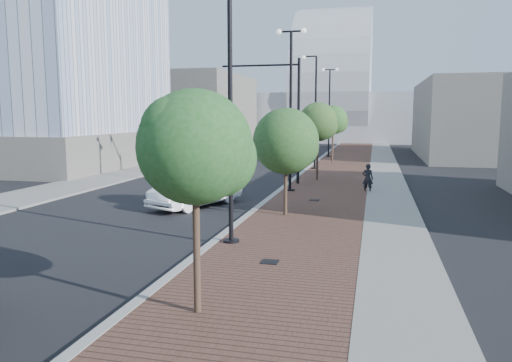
# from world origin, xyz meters

# --- Properties ---
(sidewalk) EXTENTS (7.00, 140.00, 0.12)m
(sidewalk) POSITION_xyz_m (3.50, 40.00, 0.06)
(sidewalk) COLOR #4C2D23
(sidewalk) RESTS_ON ground
(concrete_strip) EXTENTS (2.40, 140.00, 0.13)m
(concrete_strip) POSITION_xyz_m (6.20, 40.00, 0.07)
(concrete_strip) COLOR slate
(concrete_strip) RESTS_ON ground
(curb) EXTENTS (0.30, 140.00, 0.14)m
(curb) POSITION_xyz_m (0.00, 40.00, 0.07)
(curb) COLOR gray
(curb) RESTS_ON ground
(west_sidewalk) EXTENTS (4.00, 140.00, 0.12)m
(west_sidewalk) POSITION_xyz_m (-13.00, 40.00, 0.06)
(west_sidewalk) COLOR slate
(west_sidewalk) RESTS_ON ground
(white_sedan) EXTENTS (3.57, 5.51, 1.72)m
(white_sedan) POSITION_xyz_m (-3.15, 16.56, 0.86)
(white_sedan) COLOR white
(white_sedan) RESTS_ON ground
(dark_car_mid) EXTENTS (2.30, 4.22, 1.12)m
(dark_car_mid) POSITION_xyz_m (-7.02, 27.22, 0.56)
(dark_car_mid) COLOR black
(dark_car_mid) RESTS_ON ground
(dark_car_far) EXTENTS (2.86, 4.80, 1.30)m
(dark_car_far) POSITION_xyz_m (-3.24, 42.73, 0.65)
(dark_car_far) COLOR black
(dark_car_far) RESTS_ON ground
(pedestrian) EXTENTS (0.68, 0.50, 1.70)m
(pedestrian) POSITION_xyz_m (5.01, 22.80, 0.85)
(pedestrian) COLOR black
(pedestrian) RESTS_ON ground
(streetlight_1) EXTENTS (1.44, 0.56, 9.21)m
(streetlight_1) POSITION_xyz_m (0.49, 10.00, 4.34)
(streetlight_1) COLOR black
(streetlight_1) RESTS_ON ground
(streetlight_2) EXTENTS (1.72, 0.56, 9.28)m
(streetlight_2) POSITION_xyz_m (0.60, 22.00, 4.82)
(streetlight_2) COLOR black
(streetlight_2) RESTS_ON ground
(streetlight_3) EXTENTS (1.44, 0.56, 9.21)m
(streetlight_3) POSITION_xyz_m (0.49, 34.00, 4.34)
(streetlight_3) COLOR black
(streetlight_3) RESTS_ON ground
(streetlight_4) EXTENTS (1.72, 0.56, 9.28)m
(streetlight_4) POSITION_xyz_m (0.60, 46.00, 4.82)
(streetlight_4) COLOR black
(streetlight_4) RESTS_ON ground
(traffic_mast) EXTENTS (5.09, 0.20, 8.00)m
(traffic_mast) POSITION_xyz_m (-0.30, 25.00, 4.98)
(traffic_mast) COLOR black
(traffic_mast) RESTS_ON ground
(tree_0) EXTENTS (2.52, 2.50, 5.06)m
(tree_0) POSITION_xyz_m (1.65, 4.02, 3.79)
(tree_0) COLOR #382619
(tree_0) RESTS_ON ground
(tree_1) EXTENTS (2.87, 2.87, 4.80)m
(tree_1) POSITION_xyz_m (1.65, 15.02, 3.35)
(tree_1) COLOR #382619
(tree_1) RESTS_ON ground
(tree_2) EXTENTS (2.61, 2.60, 5.33)m
(tree_2) POSITION_xyz_m (1.65, 27.02, 4.01)
(tree_2) COLOR #382619
(tree_2) RESTS_ON ground
(tree_3) EXTENTS (2.63, 2.62, 5.34)m
(tree_3) POSITION_xyz_m (1.65, 39.02, 4.01)
(tree_3) COLOR #382619
(tree_3) RESTS_ON ground
(tower_podium) EXTENTS (19.00, 19.00, 3.00)m
(tower_podium) POSITION_xyz_m (-24.00, 32.00, 1.50)
(tower_podium) COLOR #636059
(tower_podium) RESTS_ON ground
(convention_center) EXTENTS (50.00, 30.00, 50.00)m
(convention_center) POSITION_xyz_m (-2.00, 85.00, 6.00)
(convention_center) COLOR #A7ABB1
(convention_center) RESTS_ON ground
(commercial_block_nw) EXTENTS (14.00, 20.00, 10.00)m
(commercial_block_nw) POSITION_xyz_m (-20.00, 60.00, 5.00)
(commercial_block_nw) COLOR #605D56
(commercial_block_nw) RESTS_ON ground
(commercial_block_ne) EXTENTS (12.00, 22.00, 8.00)m
(commercial_block_ne) POSITION_xyz_m (16.00, 50.00, 4.00)
(commercial_block_ne) COLOR slate
(commercial_block_ne) RESTS_ON ground
(utility_cover_1) EXTENTS (0.50, 0.50, 0.02)m
(utility_cover_1) POSITION_xyz_m (2.40, 8.00, 0.13)
(utility_cover_1) COLOR black
(utility_cover_1) RESTS_ON sidewalk
(utility_cover_2) EXTENTS (0.50, 0.50, 0.02)m
(utility_cover_2) POSITION_xyz_m (2.40, 19.00, 0.13)
(utility_cover_2) COLOR black
(utility_cover_2) RESTS_ON sidewalk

